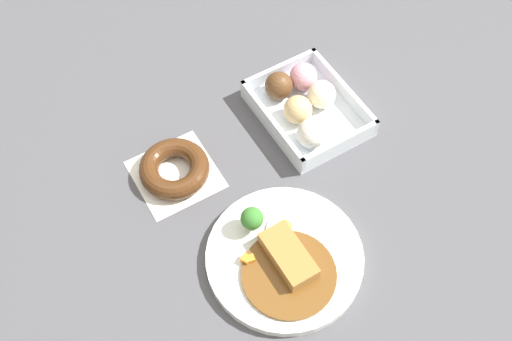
# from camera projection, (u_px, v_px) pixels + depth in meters

# --- Properties ---
(ground_plane) EXTENTS (1.60, 1.60, 0.00)m
(ground_plane) POSITION_uv_depth(u_px,v_px,m) (308.00, 198.00, 1.06)
(ground_plane) COLOR #4C4C51
(curry_plate) EXTENTS (0.25, 0.25, 0.07)m
(curry_plate) POSITION_uv_depth(u_px,v_px,m) (284.00, 257.00, 0.98)
(curry_plate) COLOR white
(curry_plate) RESTS_ON ground_plane
(donut_box) EXTENTS (0.21, 0.17, 0.07)m
(donut_box) POSITION_uv_depth(u_px,v_px,m) (305.00, 105.00, 1.13)
(donut_box) COLOR silver
(donut_box) RESTS_ON ground_plane
(chocolate_ring_donut) EXTENTS (0.14, 0.14, 0.04)m
(chocolate_ring_donut) POSITION_uv_depth(u_px,v_px,m) (174.00, 169.00, 1.07)
(chocolate_ring_donut) COLOR white
(chocolate_ring_donut) RESTS_ON ground_plane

